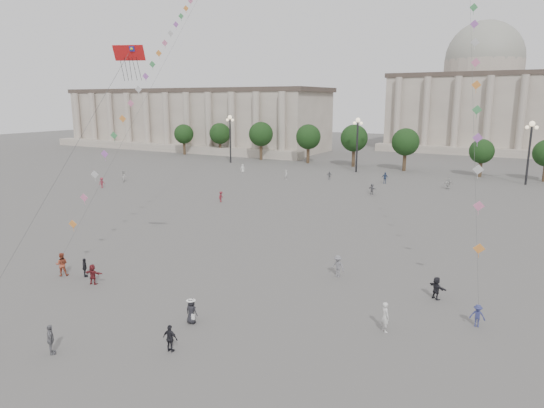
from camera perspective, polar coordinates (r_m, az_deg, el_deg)
The scene contains 28 objects.
ground at distance 30.76m, azimuth -8.64°, elevation -15.25°, with size 360.00×360.00×0.00m, color #52504D.
hall_west at distance 147.62m, azimuth -9.46°, elevation 9.83°, with size 84.00×26.22×17.20m.
hall_central at distance 151.53m, azimuth 23.30°, elevation 11.28°, with size 48.30×34.30×35.50m.
tree_row at distance 101.17m, azimuth 19.60°, elevation 6.56°, with size 137.12×5.12×8.00m.
lamp_post_far_west at distance 110.65m, azimuth -4.95°, elevation 8.65°, with size 2.00×0.90×10.65m.
lamp_post_mid_west at distance 97.05m, azimuth 10.02°, elevation 8.02°, with size 2.00×0.90×10.65m.
lamp_post_mid_east at distance 91.61m, azimuth 28.11°, elevation 6.55°, with size 2.00×0.90×10.65m.
person_crowd_0 at distance 85.32m, azimuth 13.14°, elevation 3.02°, with size 1.13×0.47×1.92m, color navy.
person_crowd_1 at distance 88.60m, azimuth -17.03°, elevation 3.13°, with size 0.94×0.73×1.93m, color beige.
person_crowd_2 at distance 83.60m, azimuth -19.38°, elevation 2.38°, with size 1.10×0.63×1.70m, color maroon.
person_crowd_3 at distance 37.27m, azimuth 18.77°, elevation -9.34°, with size 1.55×0.50×1.68m, color black.
person_crowd_4 at distance 82.80m, azimuth 20.02°, elevation 2.27°, with size 1.64×0.52×1.77m, color #B9B8B4.
person_crowd_6 at distance 39.91m, azimuth 7.74°, elevation -7.24°, with size 1.16×0.67×1.80m, color slate.
person_crowd_10 at distance 86.85m, azimuth 1.69°, elevation 3.45°, with size 0.66×0.43×1.81m, color beige.
person_crowd_12 at distance 75.00m, azimuth 11.69°, elevation 1.74°, with size 1.53×0.49×1.65m, color slate.
person_crowd_13 at distance 31.51m, azimuth 13.17°, elevation -12.80°, with size 0.70×0.46×1.93m, color silver.
person_crowd_16 at distance 87.51m, azimuth 6.76°, elevation 3.35°, with size 0.91×0.38×1.55m, color slate.
person_crowd_17 at distance 68.29m, azimuth -6.02°, elevation 0.86°, with size 0.98×0.56×1.52m, color maroon.
person_crowd_18 at distance 95.72m, azimuth -3.48°, elevation 4.22°, with size 0.83×0.54×1.70m, color silver.
tourist_1 at distance 42.36m, azimuth -21.17°, elevation -6.99°, with size 0.92×0.38×1.57m, color black.
tourist_2 at distance 40.50m, azimuth -20.34°, elevation -7.76°, with size 1.50×0.48×1.62m, color maroon.
tourist_3 at distance 30.93m, azimuth -24.60°, elevation -14.30°, with size 1.04×0.43×1.77m, color slate.
tourist_4 at distance 29.16m, azimuth -11.88°, elevation -15.22°, with size 0.95×0.40×1.62m, color black.
kite_flyer_0 at distance 43.28m, azimuth -23.50°, elevation -6.52°, with size 0.94×0.73×1.94m, color #9D422B.
kite_flyer_1 at distance 33.98m, azimuth 23.02°, elevation -12.00°, with size 0.95×0.55×1.48m, color navy.
hat_person at distance 32.19m, azimuth -9.47°, elevation -12.25°, with size 0.82×0.60×1.69m.
dragon_kite at distance 36.70m, azimuth -16.55°, elevation 15.37°, with size 2.23×7.17×20.37m.
kite_train_west at distance 65.16m, azimuth -11.86°, elevation 18.50°, with size 17.10×46.21×62.31m.
Camera 1 is at (17.09, -21.34, 14.11)m, focal length 32.00 mm.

